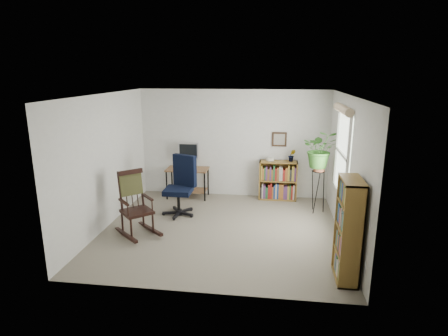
# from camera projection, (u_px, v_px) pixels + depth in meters

# --- Properties ---
(floor) EXTENTS (4.20, 4.00, 0.00)m
(floor) POSITION_uv_depth(u_px,v_px,m) (221.00, 230.00, 6.75)
(floor) COLOR gray
(floor) RESTS_ON ground
(ceiling) EXTENTS (4.20, 4.00, 0.00)m
(ceiling) POSITION_uv_depth(u_px,v_px,m) (221.00, 95.00, 6.15)
(ceiling) COLOR silver
(ceiling) RESTS_ON ground
(wall_back) EXTENTS (4.20, 0.00, 2.40)m
(wall_back) POSITION_uv_depth(u_px,v_px,m) (233.00, 144.00, 8.37)
(wall_back) COLOR silver
(wall_back) RESTS_ON ground
(wall_front) EXTENTS (4.20, 0.00, 2.40)m
(wall_front) POSITION_uv_depth(u_px,v_px,m) (198.00, 205.00, 4.53)
(wall_front) COLOR silver
(wall_front) RESTS_ON ground
(wall_left) EXTENTS (0.00, 4.00, 2.40)m
(wall_left) POSITION_uv_depth(u_px,v_px,m) (105.00, 162.00, 6.72)
(wall_left) COLOR silver
(wall_left) RESTS_ON ground
(wall_right) EXTENTS (0.00, 4.00, 2.40)m
(wall_right) POSITION_uv_depth(u_px,v_px,m) (346.00, 169.00, 6.18)
(wall_right) COLOR silver
(wall_right) RESTS_ON ground
(window) EXTENTS (0.12, 1.20, 1.50)m
(window) POSITION_uv_depth(u_px,v_px,m) (342.00, 154.00, 6.43)
(window) COLOR white
(window) RESTS_ON wall_right
(desk) EXTENTS (0.93, 0.51, 0.67)m
(desk) POSITION_uv_depth(u_px,v_px,m) (188.00, 183.00, 8.43)
(desk) COLOR #8B613D
(desk) RESTS_ON floor
(monitor) EXTENTS (0.46, 0.16, 0.56)m
(monitor) POSITION_uv_depth(u_px,v_px,m) (189.00, 155.00, 8.41)
(monitor) COLOR silver
(monitor) RESTS_ON desk
(keyboard) EXTENTS (0.40, 0.15, 0.02)m
(keyboard) POSITION_uv_depth(u_px,v_px,m) (186.00, 169.00, 8.23)
(keyboard) COLOR black
(keyboard) RESTS_ON desk
(office_chair) EXTENTS (0.85, 0.85, 1.20)m
(office_chair) POSITION_uv_depth(u_px,v_px,m) (178.00, 186.00, 7.31)
(office_chair) COLOR black
(office_chair) RESTS_ON floor
(rocking_chair) EXTENTS (1.11, 1.13, 1.14)m
(rocking_chair) POSITION_uv_depth(u_px,v_px,m) (137.00, 203.00, 6.44)
(rocking_chair) COLOR black
(rocking_chair) RESTS_ON floor
(low_bookshelf) EXTENTS (0.83, 0.28, 0.87)m
(low_bookshelf) POSITION_uv_depth(u_px,v_px,m) (278.00, 180.00, 8.26)
(low_bookshelf) COLOR olive
(low_bookshelf) RESTS_ON floor
(tall_bookshelf) EXTENTS (0.27, 0.62, 1.42)m
(tall_bookshelf) POSITION_uv_depth(u_px,v_px,m) (348.00, 230.00, 5.01)
(tall_bookshelf) COLOR olive
(tall_bookshelf) RESTS_ON floor
(plant_stand) EXTENTS (0.34, 0.34, 1.00)m
(plant_stand) POSITION_uv_depth(u_px,v_px,m) (318.00, 188.00, 7.50)
(plant_stand) COLOR black
(plant_stand) RESTS_ON floor
(spider_plant) EXTENTS (1.69, 1.88, 1.46)m
(spider_plant) POSITION_uv_depth(u_px,v_px,m) (322.00, 131.00, 7.21)
(spider_plant) COLOR #356F27
(spider_plant) RESTS_ON plant_stand
(potted_plant_small) EXTENTS (0.13, 0.24, 0.11)m
(potted_plant_small) POSITION_uv_depth(u_px,v_px,m) (292.00, 159.00, 8.11)
(potted_plant_small) COLOR #356F27
(potted_plant_small) RESTS_ON low_bookshelf
(framed_picture) EXTENTS (0.32, 0.04, 0.32)m
(framed_picture) POSITION_uv_depth(u_px,v_px,m) (279.00, 139.00, 8.18)
(framed_picture) COLOR black
(framed_picture) RESTS_ON wall_back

